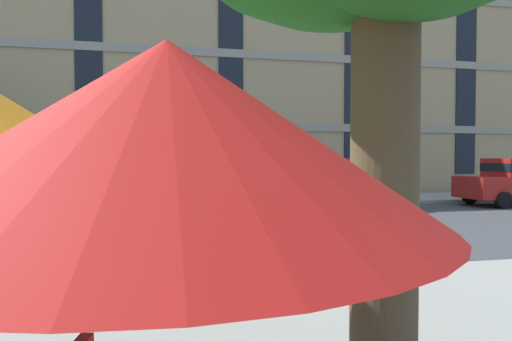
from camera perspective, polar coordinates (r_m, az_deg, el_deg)
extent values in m
plane|color=#424244|center=(11.09, -10.67, -7.82)|extent=(120.00, 120.00, 0.00)
cube|color=#9E998E|center=(17.82, -11.44, -4.04)|extent=(56.00, 3.60, 0.12)
cube|color=tan|center=(26.33, -11.92, 11.64)|extent=(47.44, 12.00, 12.80)
cube|color=#9E937F|center=(19.94, -11.63, 5.60)|extent=(46.49, 0.08, 0.36)
cube|color=#9E937F|center=(20.41, -11.69, 14.59)|extent=(46.49, 0.08, 0.36)
cube|color=black|center=(20.68, -20.25, 15.50)|extent=(1.10, 0.06, 11.60)
cube|color=black|center=(20.78, -3.18, 15.52)|extent=(1.10, 0.06, 11.60)
cube|color=black|center=(22.51, 12.38, 14.41)|extent=(1.10, 0.06, 11.60)
cube|color=black|center=(25.53, 24.84, 12.76)|extent=(1.10, 0.06, 11.60)
cube|color=silver|center=(14.74, -18.35, -2.31)|extent=(5.10, 1.90, 0.96)
cube|color=silver|center=(14.85, -22.61, 1.26)|extent=(1.90, 1.75, 0.90)
cube|color=silver|center=(14.67, -8.73, 0.31)|extent=(0.16, 1.75, 0.36)
cylinder|color=black|center=(15.65, -12.21, -3.80)|extent=(0.68, 0.22, 0.68)
cylinder|color=black|center=(13.76, -12.14, -4.55)|extent=(0.68, 0.22, 0.68)
cylinder|color=black|center=(15.94, -23.67, -3.81)|extent=(0.68, 0.22, 0.68)
cylinder|color=black|center=(14.09, -25.15, -4.53)|extent=(0.68, 0.22, 0.68)
cube|color=#B21E19|center=(15.83, 9.36, -2.42)|extent=(4.40, 1.76, 0.80)
cube|color=#B21E19|center=(15.73, 8.86, 0.26)|extent=(2.30, 1.55, 0.68)
cube|color=black|center=(15.73, 8.86, 0.26)|extent=(2.32, 1.57, 0.32)
cylinder|color=black|center=(17.21, 12.47, -3.45)|extent=(0.60, 0.22, 0.60)
cylinder|color=black|center=(15.64, 15.21, -3.97)|extent=(0.60, 0.22, 0.60)
cylinder|color=black|center=(16.24, 3.70, -3.71)|extent=(0.60, 0.22, 0.60)
cylinder|color=black|center=(14.57, 5.66, -4.34)|extent=(0.60, 0.22, 0.60)
cylinder|color=black|center=(18.37, 28.58, -3.29)|extent=(0.60, 0.22, 0.60)
cylinder|color=black|center=(19.72, 25.20, -2.92)|extent=(0.60, 0.22, 0.60)
cone|color=orange|center=(1.96, -2.03, 3.36)|extent=(1.35, 1.35, 0.46)
cone|color=green|center=(2.73, -12.02, 2.85)|extent=(1.35, 1.35, 0.46)
cone|color=blue|center=(3.16, -26.78, 2.54)|extent=(1.35, 1.35, 0.46)
cone|color=red|center=(1.13, -11.07, 4.57)|extent=(1.35, 1.35, 0.46)
cylinder|color=brown|center=(3.12, 15.72, -6.59)|extent=(0.44, 0.44, 2.75)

